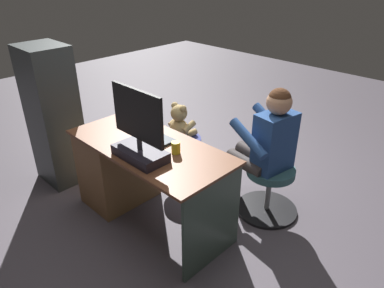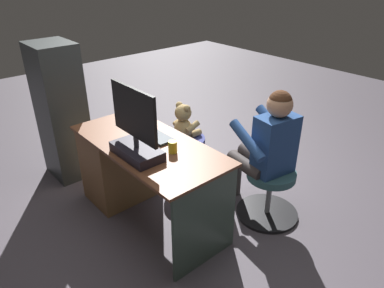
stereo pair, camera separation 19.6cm
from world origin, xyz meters
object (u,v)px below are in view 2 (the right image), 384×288
object	(u,v)px
office_chair_teddy	(184,154)
computer_mouse	(131,121)
visitor_chair	(269,191)
tv_remote	(139,137)
desk	(126,163)
cup	(173,147)
keyboard	(152,134)
person	(265,144)
teddy_bear	(184,122)
monitor	(136,135)

from	to	relation	value
office_chair_teddy	computer_mouse	bearing A→B (deg)	80.34
computer_mouse	visitor_chair	size ratio (longest dim) A/B	0.18
tv_remote	computer_mouse	bearing A→B (deg)	-46.43
desk	cup	xyz separation A→B (m)	(-0.60, -0.06, 0.38)
keyboard	person	size ratio (longest dim) A/B	0.38
desk	person	world-z (taller)	person
cup	tv_remote	bearing A→B (deg)	7.99
cup	office_chair_teddy	xyz separation A→B (m)	(0.56, -0.56, -0.49)
cup	visitor_chair	xyz separation A→B (m)	(-0.37, -0.71, -0.52)
desk	teddy_bear	distance (m)	0.67
desk	teddy_bear	size ratio (longest dim) A/B	3.85
cup	visitor_chair	distance (m)	0.96
monitor	person	world-z (taller)	monitor
keyboard	person	xyz separation A→B (m)	(-0.62, -0.65, -0.06)
computer_mouse	tv_remote	size ratio (longest dim) A/B	0.64
office_chair_teddy	keyboard	bearing A→B (deg)	113.57
tv_remote	teddy_bear	distance (m)	0.67
desk	office_chair_teddy	size ratio (longest dim) A/B	2.80
desk	cup	world-z (taller)	cup
monitor	teddy_bear	distance (m)	0.94
computer_mouse	teddy_bear	size ratio (longest dim) A/B	0.27
monitor	teddy_bear	world-z (taller)	monitor
monitor	keyboard	bearing A→B (deg)	-52.95
desk	keyboard	distance (m)	0.45
person	monitor	bearing A→B (deg)	65.60
cup	monitor	bearing A→B (deg)	59.72
tv_remote	person	xyz separation A→B (m)	(-0.65, -0.75, -0.06)
keyboard	tv_remote	distance (m)	0.10
desk	tv_remote	xyz separation A→B (m)	(-0.24, -0.01, 0.34)
monitor	teddy_bear	bearing A→B (deg)	-61.67
computer_mouse	cup	xyz separation A→B (m)	(-0.64, 0.06, 0.03)
office_chair_teddy	visitor_chair	bearing A→B (deg)	-170.69
teddy_bear	desk	bearing A→B (deg)	86.11
monitor	cup	xyz separation A→B (m)	(-0.13, -0.22, -0.12)
cup	visitor_chair	bearing A→B (deg)	-117.62
teddy_bear	visitor_chair	world-z (taller)	teddy_bear
person	computer_mouse	bearing A→B (deg)	34.55
monitor	tv_remote	world-z (taller)	monitor
computer_mouse	monitor	bearing A→B (deg)	151.45
monitor	cup	size ratio (longest dim) A/B	5.72
desk	teddy_bear	xyz separation A→B (m)	(-0.04, -0.63, 0.22)
desk	tv_remote	bearing A→B (deg)	-178.72
monitor	keyboard	size ratio (longest dim) A/B	1.21
keyboard	teddy_bear	size ratio (longest dim) A/B	1.20
computer_mouse	person	world-z (taller)	person
computer_mouse	teddy_bear	distance (m)	0.54
desk	office_chair_teddy	bearing A→B (deg)	-93.96
office_chair_teddy	cup	bearing A→B (deg)	134.74
visitor_chair	teddy_bear	bearing A→B (deg)	8.60
desk	tv_remote	distance (m)	0.42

